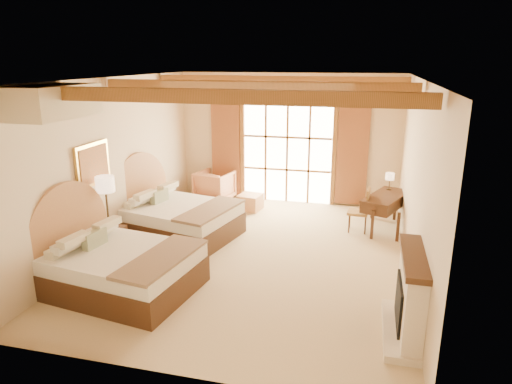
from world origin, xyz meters
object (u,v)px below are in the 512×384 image
(armchair, at_px, (215,186))
(desk, at_px, (385,211))
(nightstand, at_px, (110,244))
(bed_far, at_px, (173,215))
(bed_near, at_px, (113,263))

(armchair, bearing_deg, desk, 177.44)
(nightstand, bearing_deg, bed_far, 59.72)
(desk, bearing_deg, bed_near, -116.18)
(bed_far, bearing_deg, desk, 31.52)
(bed_far, relative_size, armchair, 2.94)
(bed_near, height_order, nightstand, bed_near)
(bed_near, distance_m, nightstand, 1.18)
(nightstand, relative_size, desk, 0.39)
(bed_near, xyz_separation_m, armchair, (0.03, 4.81, -0.05))
(nightstand, bearing_deg, desk, 23.97)
(nightstand, xyz_separation_m, desk, (4.86, 2.80, 0.11))
(bed_near, relative_size, nightstand, 4.11)
(bed_far, bearing_deg, bed_near, -76.26)
(bed_near, bearing_deg, desk, 50.57)
(bed_near, bearing_deg, nightstand, 132.66)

